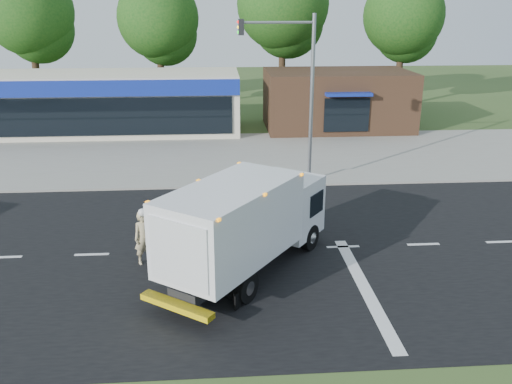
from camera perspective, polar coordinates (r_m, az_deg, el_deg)
ground at (r=19.63m, az=0.52°, el=-6.09°), size 120.00×120.00×0.00m
road_asphalt at (r=19.62m, az=0.52°, el=-6.08°), size 60.00×14.00×0.02m
sidewalk at (r=27.23m, az=-0.86°, el=1.39°), size 60.00×2.40×0.12m
parking_apron at (r=32.81m, az=-1.44°, el=4.39°), size 60.00×9.00×0.02m
lane_markings at (r=18.56m, az=5.06°, el=-7.66°), size 55.20×7.00×0.01m
ems_box_truck at (r=17.22m, az=-1.13°, el=-3.00°), size 6.14×7.25×3.25m
emergency_worker at (r=18.65m, az=-11.71°, el=-4.64°), size 0.81×0.70×1.98m
retail_strip_mall at (r=38.89m, az=-15.44°, el=9.07°), size 18.00×6.20×4.00m
brown_storefront at (r=39.13m, az=8.54°, el=9.59°), size 10.00×6.70×4.00m
traffic_signal_pole at (r=25.81m, az=4.49°, el=11.43°), size 3.51×0.25×8.00m
background_trees at (r=45.87m, az=-3.52°, el=17.89°), size 36.77×7.39×12.10m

